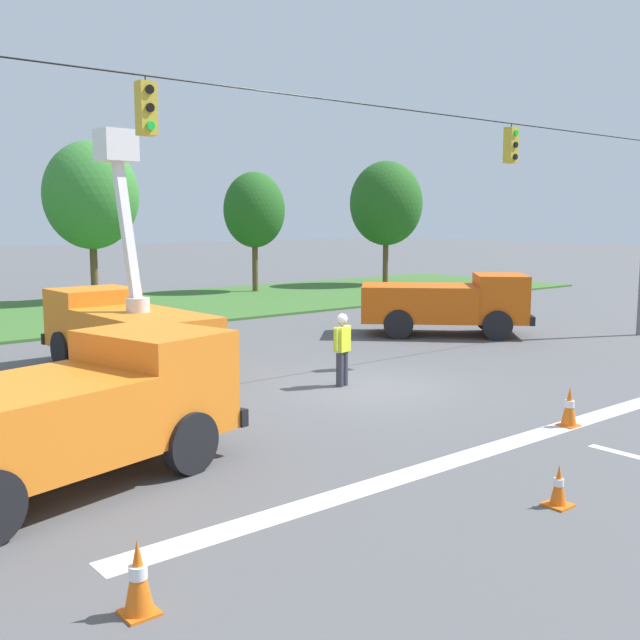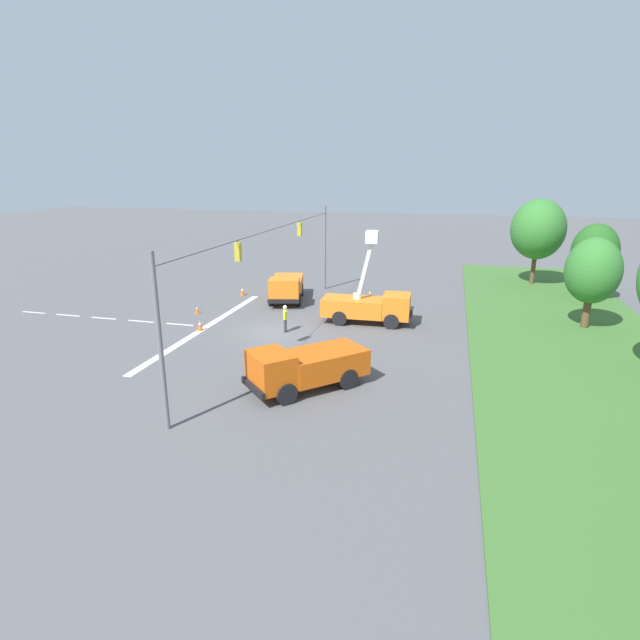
# 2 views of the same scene
# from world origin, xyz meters

# --- Properties ---
(ground_plane) EXTENTS (200.00, 200.00, 0.00)m
(ground_plane) POSITION_xyz_m (0.00, 0.00, 0.00)
(ground_plane) COLOR #565659
(grass_verge) EXTENTS (56.00, 12.00, 0.10)m
(grass_verge) POSITION_xyz_m (0.00, 18.00, 0.05)
(grass_verge) COLOR #3D6B2D
(grass_verge) RESTS_ON ground
(lane_markings) EXTENTS (17.60, 15.25, 0.01)m
(lane_markings) POSITION_xyz_m (0.00, -6.38, 0.00)
(lane_markings) COLOR silver
(lane_markings) RESTS_ON ground
(signal_gantry) EXTENTS (26.20, 0.33, 7.20)m
(signal_gantry) POSITION_xyz_m (-0.02, -0.00, 4.25)
(signal_gantry) COLOR slate
(signal_gantry) RESTS_ON ground
(tree_east) EXTENTS (4.46, 4.19, 7.63)m
(tree_east) POSITION_xyz_m (2.31, 21.48, 5.09)
(tree_east) COLOR brown
(tree_east) RESTS_ON ground
(tree_far_east) EXTENTS (3.46, 2.95, 6.50)m
(tree_far_east) POSITION_xyz_m (11.09, 20.76, 4.47)
(tree_far_east) COLOR brown
(tree_far_east) RESTS_ON ground
(tree_east_end) EXTENTS (4.41, 4.21, 7.39)m
(tree_east_end) POSITION_xyz_m (19.53, 19.28, 4.90)
(tree_east_end) COLOR brown
(tree_east_end) RESTS_ON ground
(utility_truck_bucket_lift) EXTENTS (2.46, 6.15, 6.28)m
(utility_truck_bucket_lift) POSITION_xyz_m (-3.62, 5.43, 1.30)
(utility_truck_bucket_lift) COLOR orange
(utility_truck_bucket_lift) RESTS_ON ground
(utility_truck_support_near) EXTENTS (5.73, 5.69, 2.12)m
(utility_truck_support_near) POSITION_xyz_m (7.85, 4.29, 1.14)
(utility_truck_support_near) COLOR #D6560F
(utility_truck_support_near) RESTS_ON ground
(utility_truck_support_far) EXTENTS (6.38, 3.69, 2.18)m
(utility_truck_support_far) POSITION_xyz_m (-8.05, -1.93, 1.14)
(utility_truck_support_far) COLOR orange
(utility_truck_support_far) RESTS_ON ground
(road_worker) EXTENTS (0.63, 0.34, 1.77)m
(road_worker) POSITION_xyz_m (-0.28, 0.56, 1.00)
(road_worker) COLOR #383842
(road_worker) RESTS_ON ground
(traffic_cone_foreground_left) EXTENTS (0.36, 0.36, 0.79)m
(traffic_cone_foreground_left) POSITION_xyz_m (0.82, -4.94, 0.39)
(traffic_cone_foreground_left) COLOR orange
(traffic_cone_foreground_left) RESTS_ON ground
(traffic_cone_foreground_right) EXTENTS (0.36, 0.36, 0.81)m
(traffic_cone_foreground_right) POSITION_xyz_m (-8.85, -6.08, 0.40)
(traffic_cone_foreground_right) COLOR orange
(traffic_cone_foreground_right) RESTS_ON ground
(traffic_cone_mid_right) EXTENTS (0.36, 0.36, 0.61)m
(traffic_cone_mid_right) POSITION_xyz_m (-2.95, -7.15, 0.29)
(traffic_cone_mid_right) COLOR orange
(traffic_cone_mid_right) RESTS_ON ground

